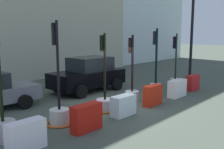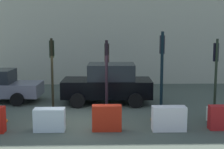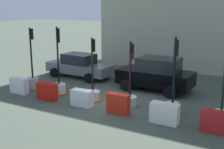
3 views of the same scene
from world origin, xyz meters
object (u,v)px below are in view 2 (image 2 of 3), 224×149
at_px(construction_barrier_2, 49,120).
at_px(construction_barrier_5, 223,118).
at_px(traffic_light_3, 107,105).
at_px(car_black_sedan, 108,84).
at_px(traffic_light_2, 53,111).
at_px(construction_barrier_4, 169,119).
at_px(traffic_light_5, 214,104).
at_px(traffic_light_4, 161,104).
at_px(construction_barrier_3, 107,118).

xyz_separation_m(construction_barrier_2, construction_barrier_5, (6.03, -0.01, 0.03)).
relative_size(traffic_light_3, car_black_sedan, 0.73).
bearing_deg(construction_barrier_5, construction_barrier_2, 179.91).
bearing_deg(traffic_light_3, traffic_light_2, -175.96).
bearing_deg(construction_barrier_5, traffic_light_3, 164.60).
bearing_deg(traffic_light_3, construction_barrier_4, -29.36).
bearing_deg(construction_barrier_5, traffic_light_5, 86.64).
bearing_deg(construction_barrier_4, traffic_light_4, 92.77).
distance_m(traffic_light_5, construction_barrier_5, 1.14).
height_order(traffic_light_4, construction_barrier_5, traffic_light_4).
height_order(construction_barrier_4, car_black_sedan, car_black_sedan).
bearing_deg(traffic_light_2, traffic_light_4, 2.41).
height_order(traffic_light_4, traffic_light_5, traffic_light_4).
bearing_deg(construction_barrier_5, traffic_light_2, 170.85).
height_order(traffic_light_5, construction_barrier_5, traffic_light_5).
height_order(traffic_light_5, construction_barrier_3, traffic_light_5).
bearing_deg(construction_barrier_2, car_black_sedan, 63.42).
bearing_deg(construction_barrier_3, car_black_sedan, 88.33).
xyz_separation_m(construction_barrier_4, car_black_sedan, (-2.02, 4.28, 0.49)).
bearing_deg(construction_barrier_3, traffic_light_5, 15.64).
height_order(traffic_light_3, construction_barrier_5, traffic_light_3).
relative_size(traffic_light_5, car_black_sedan, 0.74).
xyz_separation_m(traffic_light_2, traffic_light_4, (4.06, 0.17, 0.22)).
distance_m(traffic_light_4, construction_barrier_5, 2.30).
relative_size(traffic_light_5, construction_barrier_5, 3.17).
relative_size(traffic_light_4, construction_barrier_2, 3.21).
bearing_deg(construction_barrier_2, construction_barrier_4, -1.28).
distance_m(traffic_light_5, construction_barrier_3, 4.29).
bearing_deg(construction_barrier_4, construction_barrier_2, 178.72).
bearing_deg(traffic_light_2, construction_barrier_5, -9.15).
xyz_separation_m(traffic_light_2, construction_barrier_5, (6.04, -0.97, -0.01)).
height_order(traffic_light_3, car_black_sedan, traffic_light_3).
height_order(traffic_light_2, car_black_sedan, traffic_light_2).
height_order(traffic_light_5, construction_barrier_4, traffic_light_5).
bearing_deg(construction_barrier_3, traffic_light_2, 153.04).
bearing_deg(construction_barrier_4, construction_barrier_5, 2.47).
distance_m(construction_barrier_5, car_black_sedan, 5.77).
bearing_deg(construction_barrier_3, traffic_light_3, 89.45).
bearing_deg(traffic_light_4, construction_barrier_3, -150.41).
height_order(traffic_light_5, car_black_sedan, traffic_light_5).
height_order(construction_barrier_4, construction_barrier_5, construction_barrier_4).
bearing_deg(construction_barrier_4, traffic_light_2, 165.64).
xyz_separation_m(traffic_light_2, construction_barrier_3, (1.98, -1.01, 0.02)).
relative_size(traffic_light_2, car_black_sedan, 0.75).
bearing_deg(traffic_light_2, car_black_sedan, 56.80).
distance_m(construction_barrier_4, car_black_sedan, 4.75).
xyz_separation_m(traffic_light_3, car_black_sedan, (0.11, 3.08, 0.30)).
distance_m(traffic_light_3, traffic_light_5, 4.11).
bearing_deg(traffic_light_4, construction_barrier_2, -164.34).
height_order(traffic_light_4, car_black_sedan, traffic_light_4).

